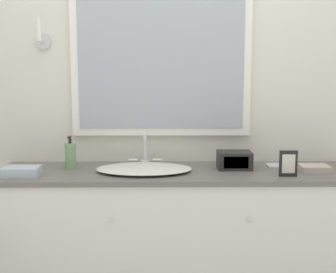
{
  "coord_description": "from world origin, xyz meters",
  "views": [
    {
      "loc": [
        -0.09,
        -2.35,
        1.45
      ],
      "look_at": [
        -0.06,
        0.29,
        1.05
      ],
      "focal_mm": 50.0,
      "sensor_mm": 36.0,
      "label": 1
    }
  ],
  "objects_px": {
    "soap_bottle": "(70,155)",
    "picture_frame": "(288,164)",
    "sink_basin": "(144,168)",
    "appliance_box": "(234,160)"
  },
  "relations": [
    {
      "from": "sink_basin",
      "to": "soap_bottle",
      "type": "distance_m",
      "value": 0.45
    },
    {
      "from": "sink_basin",
      "to": "appliance_box",
      "type": "bearing_deg",
      "value": 7.13
    },
    {
      "from": "appliance_box",
      "to": "soap_bottle",
      "type": "bearing_deg",
      "value": 179.21
    },
    {
      "from": "sink_basin",
      "to": "picture_frame",
      "type": "height_order",
      "value": "sink_basin"
    },
    {
      "from": "picture_frame",
      "to": "soap_bottle",
      "type": "bearing_deg",
      "value": 170.21
    },
    {
      "from": "sink_basin",
      "to": "appliance_box",
      "type": "height_order",
      "value": "sink_basin"
    },
    {
      "from": "soap_bottle",
      "to": "picture_frame",
      "type": "height_order",
      "value": "soap_bottle"
    },
    {
      "from": "appliance_box",
      "to": "picture_frame",
      "type": "bearing_deg",
      "value": -36.92
    },
    {
      "from": "sink_basin",
      "to": "appliance_box",
      "type": "distance_m",
      "value": 0.53
    },
    {
      "from": "soap_bottle",
      "to": "picture_frame",
      "type": "distance_m",
      "value": 1.25
    }
  ]
}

